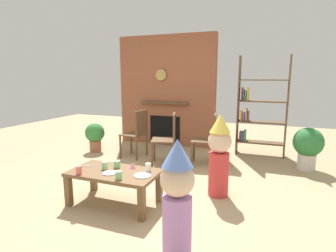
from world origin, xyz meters
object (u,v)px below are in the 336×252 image
paper_cup_far_left (105,166)px  child_with_cone_hat (177,197)px  paper_cup_near_left (79,170)px  paper_cup_far_right (117,164)px  potted_plant_short (95,135)px  dining_chair_middle (169,136)px  paper_plate_front (142,176)px  child_in_pink (219,153)px  paper_cup_center (148,168)px  potted_plant_tall (308,145)px  paper_cup_near_right (119,175)px  bookshelf (257,110)px  dining_chair_right (209,136)px  dining_chair_left (138,131)px  paper_plate_rear (110,173)px  coffee_table (114,176)px  birthday_cake_slice (133,165)px

paper_cup_far_left → child_with_cone_hat: 1.34m
paper_cup_near_left → paper_cup_far_right: 0.46m
potted_plant_short → dining_chair_middle: bearing=-9.1°
paper_plate_front → child_in_pink: (0.73, 0.70, 0.15)m
paper_cup_center → dining_chair_middle: size_ratio=0.11×
potted_plant_tall → dining_chair_middle: bearing=-165.4°
paper_cup_near_right → child_in_pink: bearing=42.9°
bookshelf → paper_plate_front: size_ratio=9.82×
child_in_pink → dining_chair_right: 1.18m
paper_cup_far_left → dining_chair_right: 1.99m
paper_cup_far_left → dining_chair_left: bearing=104.7°
paper_cup_near_right → paper_cup_center: bearing=58.0°
paper_cup_far_left → child_in_pink: size_ratio=0.09×
dining_chair_left → dining_chair_middle: (0.70, -0.19, 0.00)m
child_in_pink → bookshelf: bearing=-130.4°
paper_cup_far_left → potted_plant_short: bearing=128.7°
paper_cup_center → dining_chair_left: dining_chair_left is taller
child_with_cone_hat → bookshelf: bearing=-64.6°
paper_cup_near_left → child_with_cone_hat: 1.40m
child_with_cone_hat → paper_plate_rear: bearing=3.8°
paper_plate_rear → child_in_pink: (1.12, 0.76, 0.15)m
coffee_table → potted_plant_tall: size_ratio=1.50×
paper_cup_near_left → paper_cup_center: bearing=26.8°
dining_chair_right → potted_plant_tall: (1.55, 0.37, -0.10)m
paper_cup_near_right → potted_plant_tall: bearing=48.1°
birthday_cake_slice → potted_plant_tall: (2.14, 2.00, -0.04)m
bookshelf → potted_plant_tall: bearing=-36.6°
dining_chair_middle → birthday_cake_slice: bearing=75.7°
paper_cup_far_left → paper_plate_front: bearing=-4.9°
paper_cup_near_right → potted_plant_short: 2.75m
coffee_table → dining_chair_left: (-0.60, 1.79, 0.17)m
paper_cup_near_left → birthday_cake_slice: (0.48, 0.40, -0.01)m
potted_plant_tall → bookshelf: bearing=143.4°
bookshelf → dining_chair_middle: bookshelf is taller
paper_cup_far_right → potted_plant_tall: 3.10m
coffee_table → paper_cup_far_left: paper_cup_far_left is taller
birthday_cake_slice → paper_cup_near_left: bearing=-140.6°
child_in_pink → dining_chair_right: size_ratio=1.18×
paper_cup_near_right → paper_plate_front: 0.27m
bookshelf → child_in_pink: bookshelf is taller
paper_plate_rear → potted_plant_tall: potted_plant_tall is taller
paper_cup_far_left → paper_cup_far_right: size_ratio=1.06×
paper_cup_far_right → potted_plant_tall: bearing=41.1°
child_in_pink → dining_chair_left: bearing=-63.9°
paper_plate_rear → dining_chair_middle: size_ratio=0.18×
paper_cup_far_right → bookshelf: bearing=60.5°
paper_plate_front → birthday_cake_slice: 0.29m
child_in_pink → potted_plant_short: 3.00m
paper_plate_rear → dining_chair_left: bearing=107.8°
paper_cup_center → paper_plate_rear: (-0.39, -0.22, -0.04)m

